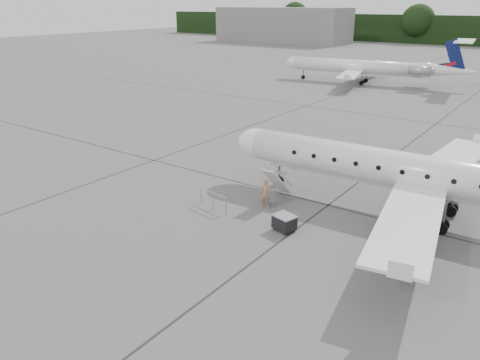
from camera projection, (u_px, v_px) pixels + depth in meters
The scene contains 8 objects.
ground at pixel (367, 276), 20.97m from camera, with size 320.00×320.00×0.00m, color slate.
terminal_building at pixel (282, 25), 140.84m from camera, with size 40.00×14.00×10.00m, color slate.
main_regional_jet at pixel (437, 158), 25.20m from camera, with size 28.42×20.46×7.29m, color white, non-canonical shape.
airstair at pixel (277, 183), 28.63m from camera, with size 0.85×2.43×2.28m, color white, non-canonical shape.
passenger at pixel (266, 194), 27.65m from camera, with size 0.64×0.42×1.76m, color #9A7454.
safety_railing at pixel (213, 201), 27.61m from camera, with size 2.20×0.08×1.00m, color #96999F, non-canonical shape.
baggage_cart at pixel (284, 222), 24.97m from camera, with size 1.10×0.89×0.95m, color black, non-canonical shape.
bg_regional_left at pixel (359, 60), 69.64m from camera, with size 26.04×18.75×6.83m, color white, non-canonical shape.
Camera 1 is at (5.86, -18.01, 11.49)m, focal length 35.00 mm.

